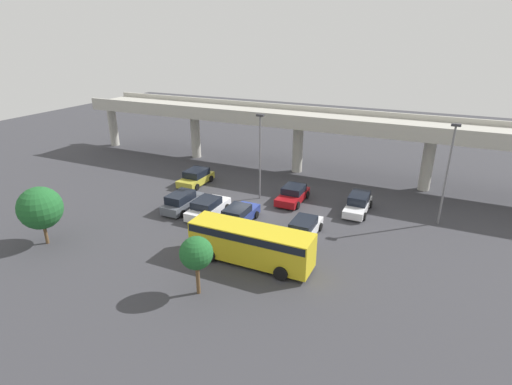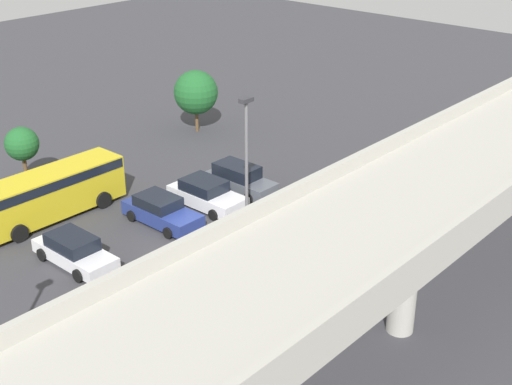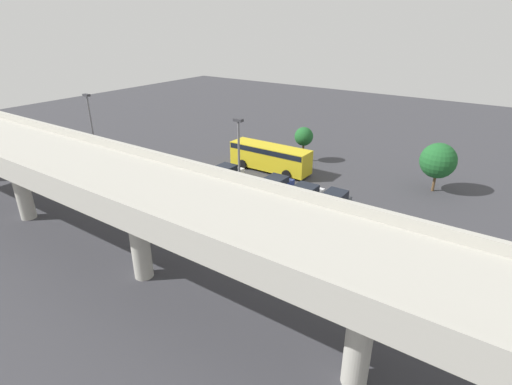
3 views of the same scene
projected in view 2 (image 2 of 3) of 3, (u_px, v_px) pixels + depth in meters
name	position (u px, v px, depth m)	size (l,w,h in m)	color
ground_plane	(193.00, 236.00, 37.38)	(116.53, 116.53, 0.00)	#38383D
highway_overpass	(412.00, 207.00, 27.47)	(55.52, 6.15, 7.01)	#ADAAA0
parked_car_0	(348.00, 195.00, 40.20)	(2.25, 4.41, 1.58)	gold
parked_car_1	(240.00, 179.00, 42.15)	(2.00, 4.51, 1.66)	#515660
parked_car_2	(206.00, 194.00, 40.37)	(2.24, 4.72, 1.56)	silver
parked_car_3	(161.00, 211.00, 38.44)	(2.09, 4.76, 1.54)	navy
parked_car_4	(212.00, 270.00, 32.93)	(2.24, 4.45, 1.49)	maroon
parked_car_5	(74.00, 251.00, 34.54)	(2.03, 4.78, 1.48)	silver
parked_car_6	(110.00, 329.00, 28.64)	(1.98, 4.58, 1.60)	silver
shuttle_bus	(49.00, 191.00, 38.67)	(8.64, 2.56, 2.65)	gold
lamp_post_near_aisle	(247.00, 166.00, 33.73)	(0.70, 0.35, 8.10)	slate
tree_front_left	(196.00, 92.00, 50.85)	(3.17, 3.17, 4.51)	brown
tree_front_centre	(22.00, 144.00, 41.84)	(2.01, 2.01, 3.82)	brown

